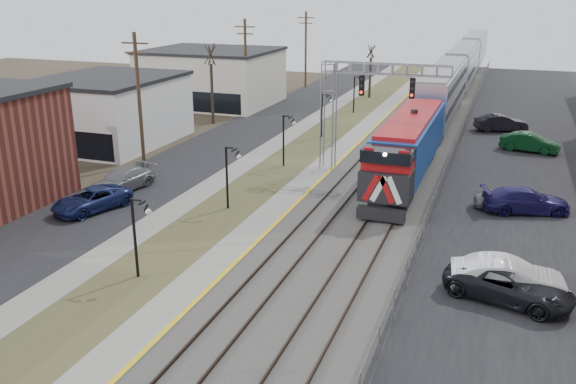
% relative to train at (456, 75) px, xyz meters
% --- Properties ---
extents(street_west, '(7.00, 120.00, 0.04)m').
position_rel_train_xyz_m(street_west, '(-17.00, -27.92, -2.90)').
color(street_west, black).
rests_on(street_west, ground).
extents(sidewalk, '(2.00, 120.00, 0.08)m').
position_rel_train_xyz_m(sidewalk, '(-12.50, -27.92, -2.88)').
color(sidewalk, gray).
rests_on(sidewalk, ground).
extents(grass_median, '(4.00, 120.00, 0.06)m').
position_rel_train_xyz_m(grass_median, '(-9.50, -27.92, -2.89)').
color(grass_median, '#464C28').
rests_on(grass_median, ground).
extents(platform, '(2.00, 120.00, 0.24)m').
position_rel_train_xyz_m(platform, '(-6.50, -27.92, -2.80)').
color(platform, gray).
rests_on(platform, ground).
extents(ballast_bed, '(8.00, 120.00, 0.20)m').
position_rel_train_xyz_m(ballast_bed, '(-1.50, -27.92, -2.82)').
color(ballast_bed, '#595651').
rests_on(ballast_bed, ground).
extents(parking_lot, '(16.00, 120.00, 0.04)m').
position_rel_train_xyz_m(parking_lot, '(10.50, -27.92, -2.90)').
color(parking_lot, black).
rests_on(parking_lot, ground).
extents(platform_edge, '(0.24, 120.00, 0.01)m').
position_rel_train_xyz_m(platform_edge, '(-5.62, -27.92, -2.67)').
color(platform_edge, gold).
rests_on(platform_edge, platform).
extents(track_near, '(1.58, 120.00, 0.15)m').
position_rel_train_xyz_m(track_near, '(-3.50, -27.92, -2.64)').
color(track_near, '#2D2119').
rests_on(track_near, ballast_bed).
extents(track_far, '(1.58, 120.00, 0.15)m').
position_rel_train_xyz_m(track_far, '(-0.00, -27.92, -2.64)').
color(track_far, '#2D2119').
rests_on(track_far, ballast_bed).
extents(train, '(3.00, 85.85, 5.33)m').
position_rel_train_xyz_m(train, '(0.00, 0.00, 0.00)').
color(train, navy).
rests_on(train, ground).
extents(signal_gantry, '(9.00, 1.07, 8.15)m').
position_rel_train_xyz_m(signal_gantry, '(-4.28, -34.93, 2.67)').
color(signal_gantry, gray).
rests_on(signal_gantry, ground).
extents(lampposts, '(0.14, 62.14, 4.00)m').
position_rel_train_xyz_m(lampposts, '(-9.50, -44.64, -0.92)').
color(lampposts, black).
rests_on(lampposts, ground).
extents(utility_poles, '(0.28, 80.28, 10.00)m').
position_rel_train_xyz_m(utility_poles, '(-20.00, -37.92, 2.08)').
color(utility_poles, '#4C3823').
rests_on(utility_poles, ground).
extents(fence, '(0.04, 120.00, 1.60)m').
position_rel_train_xyz_m(fence, '(2.70, -27.92, -2.12)').
color(fence, gray).
rests_on(fence, ground).
extents(buildings_west, '(14.00, 67.00, 7.00)m').
position_rel_train_xyz_m(buildings_west, '(-26.50, -38.72, 0.09)').
color(buildings_west, beige).
rests_on(buildings_west, ground).
extents(bare_trees, '(12.30, 42.30, 5.95)m').
position_rel_train_xyz_m(bare_trees, '(-18.16, -24.01, -0.22)').
color(bare_trees, '#382D23').
rests_on(bare_trees, ground).
extents(car_lot_b, '(5.17, 2.32, 1.65)m').
position_rel_train_xyz_m(car_lot_b, '(7.02, -50.74, -2.10)').
color(car_lot_b, white).
rests_on(car_lot_b, ground).
extents(car_lot_c, '(5.95, 3.88, 1.52)m').
position_rel_train_xyz_m(car_lot_c, '(7.09, -51.30, -2.16)').
color(car_lot_c, black).
rests_on(car_lot_c, ground).
extents(car_lot_d, '(5.61, 3.52, 1.52)m').
position_rel_train_xyz_m(car_lot_d, '(7.85, -39.29, -2.16)').
color(car_lot_d, '#1B1650').
rests_on(car_lot_d, ground).
extents(car_lot_e, '(3.89, 1.89, 1.28)m').
position_rel_train_xyz_m(car_lot_e, '(6.71, -39.28, -2.28)').
color(car_lot_e, slate).
rests_on(car_lot_e, ground).
extents(car_lot_f, '(4.91, 2.46, 1.55)m').
position_rel_train_xyz_m(car_lot_f, '(8.30, -23.85, -2.15)').
color(car_lot_f, '#0B3818').
rests_on(car_lot_f, ground).
extents(car_street_a, '(3.78, 5.46, 1.38)m').
position_rel_train_xyz_m(car_street_a, '(-17.23, -48.06, -2.23)').
color(car_street_a, navy).
rests_on(car_street_a, ground).
extents(car_street_b, '(2.97, 5.34, 1.46)m').
position_rel_train_xyz_m(car_street_b, '(-17.71, -44.07, -2.19)').
color(car_street_b, slate).
rests_on(car_street_b, ground).
extents(car_lot_g, '(5.06, 3.16, 1.57)m').
position_rel_train_xyz_m(car_lot_g, '(5.81, -16.75, -2.13)').
color(car_lot_g, black).
rests_on(car_lot_g, ground).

